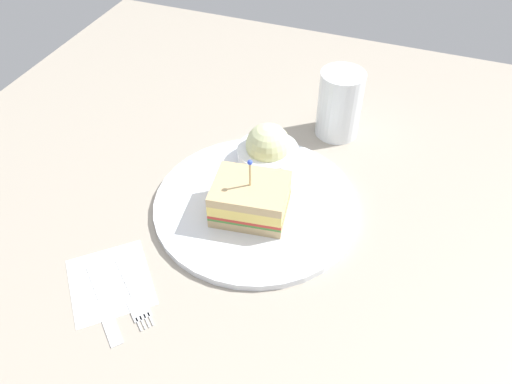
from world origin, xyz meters
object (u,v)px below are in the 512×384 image
Objects in this scene: drink_glass at (339,108)px; fork at (135,299)px; coleslaw_bowl at (268,150)px; knife at (103,307)px; napkin at (110,282)px; sandwich_half_center at (249,199)px; plate at (256,204)px.

drink_glass is 1.15× the size of fork.
drink_glass is (7.98, 12.79, 1.44)cm from coleslaw_bowl.
napkin is at bearing 110.10° from knife.
sandwich_half_center is 1.02× the size of napkin.
sandwich_half_center is at bearing 61.25° from knife.
plate is at bearing 56.36° from napkin.
fork is (-8.46, -20.35, -0.35)cm from plate.
plate is 2.99× the size of fork.
plate is 23.00cm from napkin.
drink_glass is 1.09× the size of knife.
sandwich_half_center is 20.24cm from fork.
plate is at bearing -81.08° from coleslaw_bowl.
napkin is (-19.31, -40.92, -4.95)cm from drink_glass.
drink_glass is at bearing 58.05° from coleslaw_bowl.
drink_glass is at bearing 73.22° from plate.
coleslaw_bowl is 0.96× the size of fork.
plate is 25.48cm from knife.
sandwich_half_center reaches higher than knife.
knife reaches higher than napkin.
coleslaw_bowl reaches higher than plate.
knife is at bearing -140.56° from fork.
coleslaw_bowl is 15.14cm from drink_glass.
coleslaw_bowl is (-1.26, 11.24, -0.16)cm from sandwich_half_center.
napkin is at bearing 164.21° from fork.
plate reaches higher than napkin.
fork is (-7.05, -29.34, -3.41)cm from coleslaw_bowl.
coleslaw_bowl is at bearing 76.49° from fork.
napkin is at bearing -123.64° from plate.
sandwich_half_center is 0.98× the size of drink_glass.
coleslaw_bowl reaches higher than napkin.
plate is 2.59× the size of drink_glass.
plate is 2.82× the size of knife.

